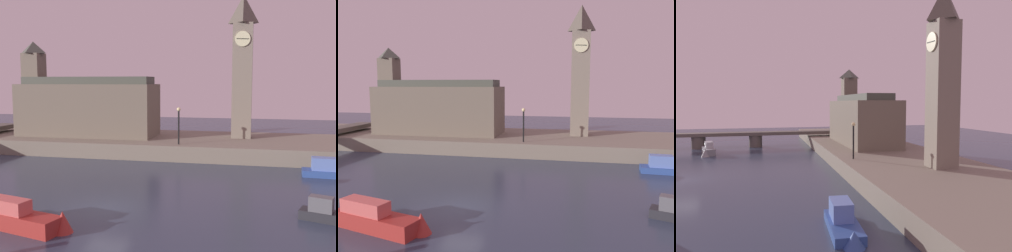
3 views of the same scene
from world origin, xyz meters
The scene contains 7 objects.
ground_plane centered at (0.00, 0.00, 0.00)m, with size 120.00×120.00×0.00m, color #2D384C.
far_embankment centered at (0.00, 20.00, 0.75)m, with size 70.00×12.00×1.50m, color slate.
clock_tower centered at (7.03, 21.27, 9.11)m, with size 2.22×2.27×14.73m.
parliament_hall centered at (-10.03, 19.56, 4.73)m, with size 15.04×5.57×10.34m.
streetlamp centered at (1.42, 15.31, 3.71)m, with size 0.36×0.36×3.50m.
boat_barge_dark centered at (12.59, 0.43, 0.43)m, with size 3.51×1.91×1.39m.
boat_dinghy_red centered at (-2.77, -4.09, 0.58)m, with size 5.77×2.49×1.71m.
Camera 1 is at (8.52, -21.62, 7.42)m, focal length 42.95 mm.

